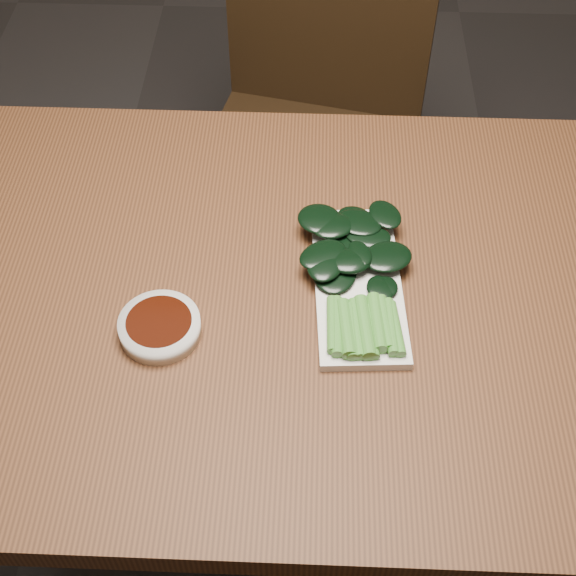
# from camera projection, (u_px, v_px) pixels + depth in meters

# --- Properties ---
(ground) EXTENTS (6.00, 6.00, 0.00)m
(ground) POSITION_uv_depth(u_px,v_px,m) (291.00, 512.00, 1.72)
(ground) COLOR #282626
(ground) RESTS_ON ground
(table) EXTENTS (1.40, 0.80, 0.75)m
(table) POSITION_uv_depth(u_px,v_px,m) (292.00, 318.00, 1.20)
(table) COLOR #4C2A15
(table) RESTS_ON ground
(chair_far) EXTENTS (0.54, 0.54, 0.89)m
(chair_far) POSITION_uv_depth(u_px,v_px,m) (313.00, 123.00, 1.80)
(chair_far) COLOR black
(chair_far) RESTS_ON ground
(sauce_bowl) EXTENTS (0.11, 0.11, 0.03)m
(sauce_bowl) POSITION_uv_depth(u_px,v_px,m) (160.00, 327.00, 1.08)
(sauce_bowl) COLOR silver
(sauce_bowl) RESTS_ON table
(serving_plate) EXTENTS (0.14, 0.30, 0.01)m
(serving_plate) POSITION_uv_depth(u_px,v_px,m) (358.00, 284.00, 1.14)
(serving_plate) COLOR silver
(serving_plate) RESTS_ON table
(gai_lan) EXTENTS (0.19, 0.29, 0.03)m
(gai_lan) POSITION_uv_depth(u_px,v_px,m) (354.00, 272.00, 1.13)
(gai_lan) COLOR #45882F
(gai_lan) RESTS_ON serving_plate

